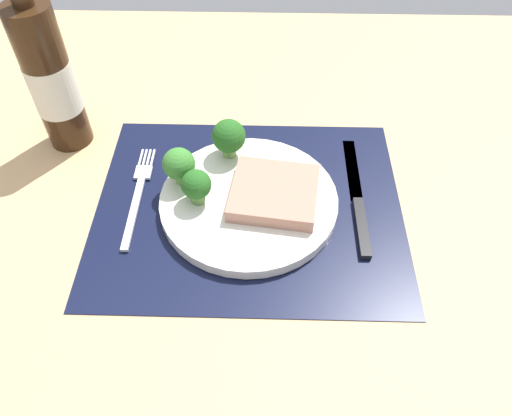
# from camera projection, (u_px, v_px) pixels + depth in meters

# --- Properties ---
(ground_plane) EXTENTS (1.40, 1.10, 0.03)m
(ground_plane) POSITION_uv_depth(u_px,v_px,m) (249.00, 213.00, 0.71)
(ground_plane) COLOR tan
(placemat) EXTENTS (0.43, 0.35, 0.00)m
(placemat) POSITION_uv_depth(u_px,v_px,m) (249.00, 206.00, 0.70)
(placemat) COLOR black
(placemat) RESTS_ON ground_plane
(plate) EXTENTS (0.25, 0.25, 0.02)m
(plate) POSITION_uv_depth(u_px,v_px,m) (249.00, 201.00, 0.69)
(plate) COLOR silver
(plate) RESTS_ON placemat
(steak) EXTENTS (0.13, 0.12, 0.02)m
(steak) POSITION_uv_depth(u_px,v_px,m) (274.00, 192.00, 0.67)
(steak) COLOR tan
(steak) RESTS_ON plate
(broccoli_back_left) EXTENTS (0.04, 0.04, 0.05)m
(broccoli_back_left) POSITION_uv_depth(u_px,v_px,m) (196.00, 185.00, 0.66)
(broccoli_back_left) COLOR #5B8942
(broccoli_back_left) RESTS_ON plate
(broccoli_center) EXTENTS (0.05, 0.05, 0.06)m
(broccoli_center) POSITION_uv_depth(u_px,v_px,m) (229.00, 137.00, 0.71)
(broccoli_center) COLOR #6B994C
(broccoli_center) RESTS_ON plate
(broccoli_front_edge) EXTENTS (0.05, 0.05, 0.06)m
(broccoli_front_edge) POSITION_uv_depth(u_px,v_px,m) (179.00, 165.00, 0.68)
(broccoli_front_edge) COLOR #6B994C
(broccoli_front_edge) RESTS_ON plate
(fork) EXTENTS (0.02, 0.19, 0.01)m
(fork) POSITION_uv_depth(u_px,v_px,m) (138.00, 194.00, 0.70)
(fork) COLOR silver
(fork) RESTS_ON placemat
(knife) EXTENTS (0.02, 0.23, 0.01)m
(knife) POSITION_uv_depth(u_px,v_px,m) (358.00, 203.00, 0.69)
(knife) COLOR black
(knife) RESTS_ON placemat
(wine_bottle) EXTENTS (0.07, 0.07, 0.32)m
(wine_bottle) POSITION_uv_depth(u_px,v_px,m) (50.00, 77.00, 0.70)
(wine_bottle) COLOR #331E0F
(wine_bottle) RESTS_ON ground_plane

